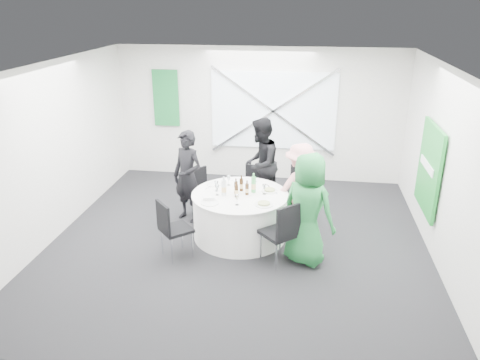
# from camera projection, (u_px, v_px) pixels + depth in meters

# --- Properties ---
(floor) EXTENTS (6.00, 6.00, 0.00)m
(floor) POSITION_uv_depth(u_px,v_px,m) (238.00, 242.00, 7.60)
(floor) COLOR black
(floor) RESTS_ON ground
(ceiling) EXTENTS (6.00, 6.00, 0.00)m
(ceiling) POSITION_uv_depth(u_px,v_px,m) (238.00, 66.00, 6.58)
(ceiling) COLOR white
(ceiling) RESTS_ON wall_back
(wall_back) EXTENTS (6.00, 0.00, 6.00)m
(wall_back) POSITION_uv_depth(u_px,v_px,m) (259.00, 115.00, 9.86)
(wall_back) COLOR silver
(wall_back) RESTS_ON floor
(wall_front) EXTENTS (6.00, 0.00, 6.00)m
(wall_front) POSITION_uv_depth(u_px,v_px,m) (190.00, 264.00, 4.33)
(wall_front) COLOR silver
(wall_front) RESTS_ON floor
(wall_left) EXTENTS (0.00, 6.00, 6.00)m
(wall_left) POSITION_uv_depth(u_px,v_px,m) (53.00, 151.00, 7.49)
(wall_left) COLOR silver
(wall_left) RESTS_ON floor
(wall_right) EXTENTS (0.00, 6.00, 6.00)m
(wall_right) POSITION_uv_depth(u_px,v_px,m) (445.00, 170.00, 6.69)
(wall_right) COLOR silver
(wall_right) RESTS_ON floor
(window_panel) EXTENTS (2.60, 0.03, 1.60)m
(window_panel) POSITION_uv_depth(u_px,v_px,m) (273.00, 111.00, 9.74)
(window_panel) COLOR silver
(window_panel) RESTS_ON wall_back
(window_brace_a) EXTENTS (2.63, 0.05, 1.84)m
(window_brace_a) POSITION_uv_depth(u_px,v_px,m) (273.00, 111.00, 9.70)
(window_brace_a) COLOR silver
(window_brace_a) RESTS_ON window_panel
(window_brace_b) EXTENTS (2.63, 0.05, 1.84)m
(window_brace_b) POSITION_uv_depth(u_px,v_px,m) (273.00, 111.00, 9.70)
(window_brace_b) COLOR silver
(window_brace_b) RESTS_ON window_panel
(green_banner) EXTENTS (0.55, 0.04, 1.20)m
(green_banner) POSITION_uv_depth(u_px,v_px,m) (166.00, 98.00, 9.97)
(green_banner) COLOR #125C2E
(green_banner) RESTS_ON wall_back
(green_sign) EXTENTS (0.05, 1.20, 1.40)m
(green_sign) POSITION_uv_depth(u_px,v_px,m) (429.00, 169.00, 7.32)
(green_sign) COLOR #18872C
(green_sign) RESTS_ON wall_right
(banquet_table) EXTENTS (1.56, 1.56, 0.76)m
(banquet_table) POSITION_uv_depth(u_px,v_px,m) (240.00, 215.00, 7.65)
(banquet_table) COLOR silver
(banquet_table) RESTS_ON floor
(chair_back) EXTENTS (0.40, 0.41, 0.82)m
(chair_back) POSITION_uv_depth(u_px,v_px,m) (254.00, 184.00, 8.65)
(chair_back) COLOR black
(chair_back) RESTS_ON floor
(chair_back_left) EXTENTS (0.57, 0.57, 0.89)m
(chair_back_left) POSITION_uv_depth(u_px,v_px,m) (202.00, 189.00, 8.33)
(chair_back_left) COLOR black
(chair_back_left) RESTS_ON floor
(chair_back_right) EXTENTS (0.64, 0.64, 1.00)m
(chair_back_right) POSITION_uv_depth(u_px,v_px,m) (292.00, 191.00, 8.05)
(chair_back_right) COLOR black
(chair_back_right) RESTS_ON floor
(chair_front_right) EXTENTS (0.64, 0.64, 1.00)m
(chair_front_right) POSITION_uv_depth(u_px,v_px,m) (283.00, 229.00, 6.73)
(chair_front_right) COLOR black
(chair_front_right) RESTS_ON floor
(chair_front_left) EXTENTS (0.60, 0.59, 0.93)m
(chair_front_left) POSITION_uv_depth(u_px,v_px,m) (171.00, 225.00, 6.95)
(chair_front_left) COLOR black
(chair_front_left) RESTS_ON floor
(person_man_back_left) EXTENTS (0.70, 0.62, 1.62)m
(person_man_back_left) POSITION_uv_depth(u_px,v_px,m) (188.00, 177.00, 8.09)
(person_man_back_left) COLOR black
(person_man_back_left) RESTS_ON floor
(person_man_back) EXTENTS (0.59, 0.90, 1.72)m
(person_man_back) POSITION_uv_depth(u_px,v_px,m) (260.00, 164.00, 8.56)
(person_man_back) COLOR black
(person_man_back) RESTS_ON floor
(person_woman_pink) EXTENTS (1.08, 0.81, 1.52)m
(person_woman_pink) POSITION_uv_depth(u_px,v_px,m) (300.00, 187.00, 7.77)
(person_woman_pink) COLOR pink
(person_woman_pink) RESTS_ON floor
(person_woman_green) EXTENTS (0.99, 0.88, 1.70)m
(person_woman_green) POSITION_uv_depth(u_px,v_px,m) (308.00, 209.00, 6.75)
(person_woman_green) COLOR #207837
(person_woman_green) RESTS_ON floor
(plate_back) EXTENTS (0.25, 0.25, 0.01)m
(plate_back) POSITION_uv_depth(u_px,v_px,m) (247.00, 181.00, 8.02)
(plate_back) COLOR white
(plate_back) RESTS_ON banquet_table
(plate_back_left) EXTENTS (0.25, 0.25, 0.01)m
(plate_back_left) POSITION_uv_depth(u_px,v_px,m) (214.00, 184.00, 7.87)
(plate_back_left) COLOR white
(plate_back_left) RESTS_ON banquet_table
(plate_back_right) EXTENTS (0.26, 0.26, 0.04)m
(plate_back_right) POSITION_uv_depth(u_px,v_px,m) (270.00, 190.00, 7.61)
(plate_back_right) COLOR white
(plate_back_right) RESTS_ON banquet_table
(plate_front_right) EXTENTS (0.28, 0.28, 0.04)m
(plate_front_right) POSITION_uv_depth(u_px,v_px,m) (264.00, 204.00, 7.10)
(plate_front_right) COLOR white
(plate_front_right) RESTS_ON banquet_table
(plate_front_left) EXTENTS (0.27, 0.27, 0.01)m
(plate_front_left) POSITION_uv_depth(u_px,v_px,m) (210.00, 203.00, 7.17)
(plate_front_left) COLOR white
(plate_front_left) RESTS_ON banquet_table
(napkin) EXTENTS (0.20, 0.16, 0.05)m
(napkin) POSITION_uv_depth(u_px,v_px,m) (209.00, 198.00, 7.25)
(napkin) COLOR silver
(napkin) RESTS_ON plate_front_left
(beer_bottle_a) EXTENTS (0.06, 0.06, 0.26)m
(beer_bottle_a) POSITION_uv_depth(u_px,v_px,m) (236.00, 188.00, 7.49)
(beer_bottle_a) COLOR #371E0A
(beer_bottle_a) RESTS_ON banquet_table
(beer_bottle_b) EXTENTS (0.06, 0.06, 0.27)m
(beer_bottle_b) POSITION_uv_depth(u_px,v_px,m) (241.00, 185.00, 7.59)
(beer_bottle_b) COLOR #371E0A
(beer_bottle_b) RESTS_ON banquet_table
(beer_bottle_c) EXTENTS (0.06, 0.06, 0.24)m
(beer_bottle_c) POSITION_uv_depth(u_px,v_px,m) (247.00, 189.00, 7.45)
(beer_bottle_c) COLOR #371E0A
(beer_bottle_c) RESTS_ON banquet_table
(beer_bottle_d) EXTENTS (0.06, 0.06, 0.27)m
(beer_bottle_d) POSITION_uv_depth(u_px,v_px,m) (236.00, 191.00, 7.36)
(beer_bottle_d) COLOR #371E0A
(beer_bottle_d) RESTS_ON banquet_table
(green_water_bottle) EXTENTS (0.08, 0.08, 0.32)m
(green_water_bottle) POSITION_uv_depth(u_px,v_px,m) (254.00, 185.00, 7.53)
(green_water_bottle) COLOR #45B458
(green_water_bottle) RESTS_ON banquet_table
(clear_water_bottle) EXTENTS (0.08, 0.08, 0.31)m
(clear_water_bottle) POSITION_uv_depth(u_px,v_px,m) (224.00, 188.00, 7.42)
(clear_water_bottle) COLOR silver
(clear_water_bottle) RESTS_ON banquet_table
(wine_glass_a) EXTENTS (0.07, 0.07, 0.17)m
(wine_glass_a) POSITION_uv_depth(u_px,v_px,m) (216.00, 184.00, 7.58)
(wine_glass_a) COLOR white
(wine_glass_a) RESTS_ON banquet_table
(wine_glass_b) EXTENTS (0.07, 0.07, 0.17)m
(wine_glass_b) POSITION_uv_depth(u_px,v_px,m) (237.00, 197.00, 7.06)
(wine_glass_b) COLOR white
(wine_glass_b) RESTS_ON banquet_table
(wine_glass_c) EXTENTS (0.07, 0.07, 0.17)m
(wine_glass_c) POSITION_uv_depth(u_px,v_px,m) (217.00, 188.00, 7.42)
(wine_glass_c) COLOR white
(wine_glass_c) RESTS_ON banquet_table
(wine_glass_d) EXTENTS (0.07, 0.07, 0.17)m
(wine_glass_d) POSITION_uv_depth(u_px,v_px,m) (264.00, 187.00, 7.45)
(wine_glass_d) COLOR white
(wine_glass_d) RESTS_ON banquet_table
(wine_glass_e) EXTENTS (0.07, 0.07, 0.17)m
(wine_glass_e) POSITION_uv_depth(u_px,v_px,m) (229.00, 178.00, 7.82)
(wine_glass_e) COLOR white
(wine_glass_e) RESTS_ON banquet_table
(fork_a) EXTENTS (0.11, 0.12, 0.01)m
(fork_a) POSITION_uv_depth(u_px,v_px,m) (205.00, 198.00, 7.36)
(fork_a) COLOR silver
(fork_a) RESTS_ON banquet_table
(knife_a) EXTENTS (0.10, 0.13, 0.01)m
(knife_a) POSITION_uv_depth(u_px,v_px,m) (213.00, 204.00, 7.13)
(knife_a) COLOR silver
(knife_a) RESTS_ON banquet_table
(fork_b) EXTENTS (0.15, 0.02, 0.01)m
(fork_b) POSITION_uv_depth(u_px,v_px,m) (252.00, 182.00, 8.00)
(fork_b) COLOR silver
(fork_b) RESTS_ON banquet_table
(knife_b) EXTENTS (0.15, 0.02, 0.01)m
(knife_b) POSITION_uv_depth(u_px,v_px,m) (235.00, 181.00, 8.04)
(knife_b) COLOR silver
(knife_b) RESTS_ON banquet_table
(fork_c) EXTENTS (0.09, 0.13, 0.01)m
(fork_c) POSITION_uv_depth(u_px,v_px,m) (222.00, 182.00, 7.96)
(fork_c) COLOR silver
(fork_c) RESTS_ON banquet_table
(knife_c) EXTENTS (0.10, 0.13, 0.01)m
(knife_c) POSITION_uv_depth(u_px,v_px,m) (209.00, 188.00, 7.75)
(knife_c) COLOR silver
(knife_c) RESTS_ON banquet_table
(fork_d) EXTENTS (0.09, 0.14, 0.01)m
(fork_d) POSITION_uv_depth(u_px,v_px,m) (275.00, 192.00, 7.56)
(fork_d) COLOR silver
(fork_d) RESTS_ON banquet_table
(knife_d) EXTENTS (0.08, 0.14, 0.01)m
(knife_d) POSITION_uv_depth(u_px,v_px,m) (269.00, 186.00, 7.80)
(knife_d) COLOR silver
(knife_d) RESTS_ON banquet_table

